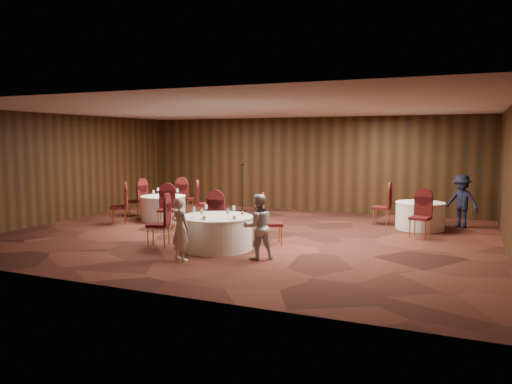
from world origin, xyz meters
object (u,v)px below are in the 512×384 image
at_px(woman_b, 258,227).
at_px(woman_a, 180,229).
at_px(table_main, 216,232).
at_px(table_right, 420,215).
at_px(mic_stand, 242,197).
at_px(table_left, 163,208).
at_px(man_c, 461,201).

bearing_deg(woman_b, woman_a, -14.37).
bearing_deg(table_main, woman_b, -22.68).
height_order(table_right, mic_stand, mic_stand).
xyz_separation_m(table_left, woman_b, (4.61, -3.42, 0.29)).
bearing_deg(table_left, woman_a, -52.16).
xyz_separation_m(table_right, man_c, (1.02, 0.67, 0.36)).
relative_size(table_left, man_c, 0.92).
height_order(table_main, table_left, same).
height_order(woman_b, man_c, man_c).
bearing_deg(table_main, mic_stand, 109.61).
height_order(table_left, table_right, same).
distance_m(table_right, mic_stand, 6.09).
relative_size(table_main, man_c, 1.11).
distance_m(table_left, woman_b, 5.75).
height_order(table_left, mic_stand, mic_stand).
bearing_deg(woman_b, table_main, -64.34).
height_order(woman_a, woman_b, woman_b).
bearing_deg(table_left, man_c, 14.79).
relative_size(table_main, woman_a, 1.29).
bearing_deg(woman_a, man_c, -111.10).
bearing_deg(table_right, woman_a, -125.80).
xyz_separation_m(woman_a, man_c, (5.10, 6.34, 0.10)).
bearing_deg(table_right, woman_b, -118.56).
bearing_deg(table_main, table_left, 139.25).
height_order(table_left, woman_a, woman_a).
relative_size(mic_stand, man_c, 1.09).
distance_m(woman_a, woman_b, 1.57).
bearing_deg(table_main, man_c, 45.84).
bearing_deg(woman_b, table_right, -160.22).
distance_m(table_left, mic_stand, 3.10).
distance_m(table_right, man_c, 1.28).
height_order(mic_stand, woman_b, mic_stand).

